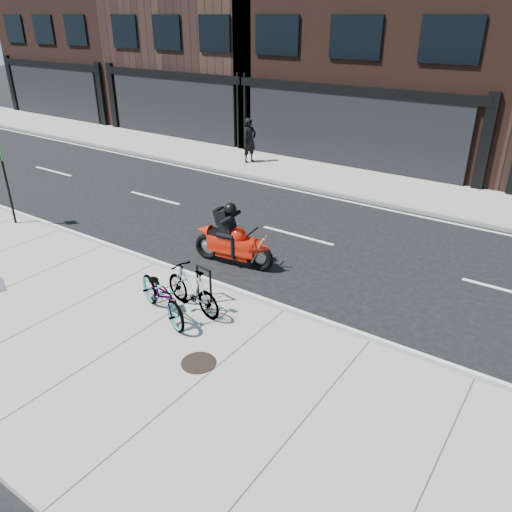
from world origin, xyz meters
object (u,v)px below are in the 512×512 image
Objects in this scene: bicycle_front at (162,294)px; pedestrian at (250,140)px; motorcycle at (236,241)px; manhole_cover at (199,363)px; bike_rack at (204,280)px; sign_post at (5,177)px; bicycle_rear at (192,289)px.

pedestrian is at bearing 48.08° from bicycle_front.
manhole_cover is at bearing -71.28° from motorcycle.
sign_post is (-7.85, 0.20, 1.01)m from bike_rack.
pedestrian is 0.76× the size of sign_post.
manhole_cover is at bearing 54.30° from bicycle_rear.
bicycle_front is 1.94m from manhole_cover.
bike_rack is 2.08m from motorcycle.
bicycle_front is 0.88× the size of motorcycle.
motorcycle is 9.82m from pedestrian.
motorcycle is 4.38m from manhole_cover.
pedestrian reaches higher than bike_rack.
motorcycle is at bearing -134.78° from pedestrian.
pedestrian is (-5.39, 8.20, 0.38)m from motorcycle.
bicycle_front is 1.17× the size of bicycle_rear.
bike_rack is 0.35× the size of motorcycle.
bike_rack is 0.50m from bicycle_rear.
pedestrian reaches higher than bicycle_front.
pedestrian reaches higher than bicycle_rear.
motorcycle is 0.92× the size of sign_post.
sign_post is (-7.94, 0.69, 0.97)m from bicycle_rear.
motorcycle is at bearing 106.25° from bike_rack.
bike_rack is 1.08m from bicycle_front.
bicycle_front is at bearing -141.18° from pedestrian.
bicycle_front is at bearing -92.59° from motorcycle.
bicycle_rear is (0.09, -0.49, 0.04)m from bike_rack.
bike_rack is 0.47× the size of bicycle_rear.
sign_post is at bearing -84.48° from bicycle_rear.
pedestrian is (-6.07, 10.69, 0.43)m from bicycle_rear.
bicycle_rear reaches higher than manhole_cover.
manhole_cover is 9.61m from sign_post.
sign_post is at bearing -178.74° from pedestrian.
sign_post is at bearing 101.82° from bicycle_front.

